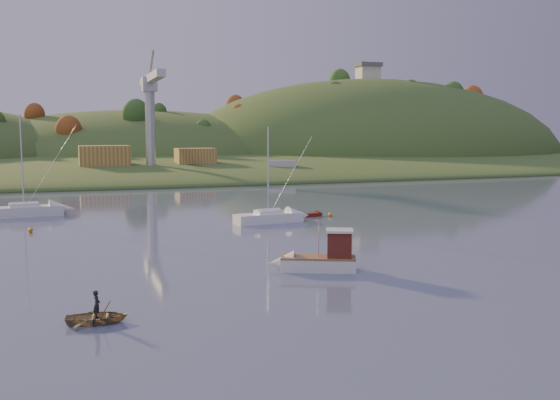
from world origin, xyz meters
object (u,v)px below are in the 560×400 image
object	(u,v)px
sailboat_far	(268,217)
canoe	(97,317)
fishing_boat	(313,258)
red_tender	(315,214)
sailboat_near	(24,210)

from	to	relation	value
sailboat_far	canoe	world-z (taller)	sailboat_far
fishing_boat	sailboat_far	world-z (taller)	sailboat_far
sailboat_far	red_tender	distance (m)	7.98
sailboat_near	fishing_boat	bearing A→B (deg)	-67.83
fishing_boat	sailboat_near	bearing A→B (deg)	-36.95
sailboat_far	canoe	xyz separation A→B (m)	(-20.60, -32.67, -0.37)
fishing_boat	canoe	size ratio (longest dim) A/B	2.07
red_tender	canoe	bearing A→B (deg)	-137.70
sailboat_far	red_tender	bearing A→B (deg)	17.64
fishing_boat	canoe	distance (m)	18.03
canoe	red_tender	distance (m)	45.56
fishing_boat	red_tender	bearing A→B (deg)	-89.13
red_tender	sailboat_near	bearing A→B (deg)	151.15
sailboat_near	sailboat_far	size ratio (longest dim) A/B	1.14
canoe	sailboat_far	bearing A→B (deg)	-25.98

